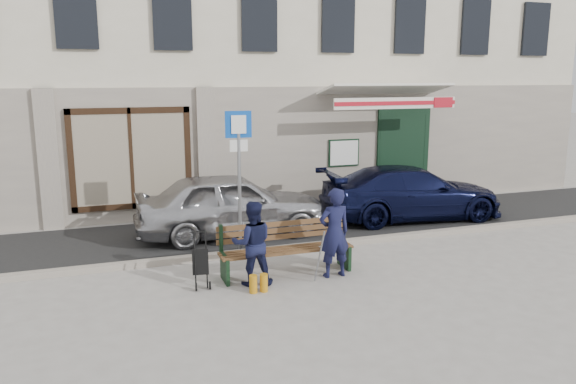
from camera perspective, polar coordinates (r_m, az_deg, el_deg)
name	(u,v)px	position (r m, az deg, el deg)	size (l,w,h in m)	color
ground	(339,273)	(10.20, 5.24, -8.19)	(80.00, 80.00, 0.00)	#9E9991
asphalt_lane	(284,229)	(12.95, -0.42, -3.79)	(60.00, 3.20, 0.01)	#282828
curb	(309,246)	(11.49, 2.15, -5.53)	(60.00, 0.18, 0.12)	#9E9384
building	(227,25)	(17.70, -6.24, 16.53)	(20.00, 8.27, 10.00)	beige
car_silver	(231,204)	(12.37, -5.79, -1.23)	(1.67, 4.16, 1.42)	#ACACB1
car_navy	(411,193)	(14.11, 12.41, -0.06)	(1.83, 4.50, 1.31)	black
parking_sign	(239,158)	(11.05, -5.01, 3.49)	(0.52, 0.08, 2.81)	gray
bench	(284,249)	(9.96, -0.42, -5.86)	(2.40, 1.17, 0.98)	brown
man	(334,233)	(9.80, 4.72, -4.15)	(0.58, 0.38, 1.59)	#131535
woman	(252,243)	(9.44, -3.65, -5.22)	(0.70, 0.54, 1.44)	#131634
stroller	(200,263)	(9.52, -8.89, -7.14)	(0.30, 0.40, 0.93)	black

